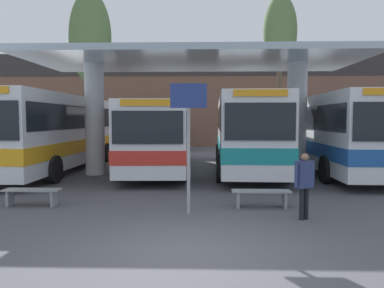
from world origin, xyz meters
The scene contains 14 objects.
ground_plane centered at (0.00, 0.00, 0.00)m, with size 100.00×100.00×0.00m, color #4C4C51.
townhouse_backdrop centered at (0.00, 25.95, 4.63)m, with size 40.00×0.58×7.95m.
station_canopy centered at (0.00, 9.44, 4.25)m, with size 13.54×6.00×4.97m.
transit_bus_left_bay centered at (-6.37, 10.86, 1.89)m, with size 3.00×11.95×3.40m.
transit_bus_center_bay centered at (-1.68, 11.06, 1.71)m, with size 3.10×10.76×3.05m.
transit_bus_right_bay centered at (2.30, 10.76, 1.87)m, with size 2.93×10.61×3.34m.
transit_bus_far_right_bay centered at (6.20, 11.02, 1.87)m, with size 2.94×11.75×3.35m.
waiting_bench_near_pillar centered at (1.91, 3.60, 0.34)m, with size 1.57×0.44×0.46m.
waiting_bench_mid_platform centered at (-4.34, 3.60, 0.34)m, with size 1.52×0.44×0.46m.
info_sign_platform centered at (-0.02, 2.88, 2.30)m, with size 0.90×0.09×3.25m.
pedestrian_waiting centered at (2.73, 2.41, 0.96)m, with size 0.54×0.41×1.57m.
poplar_tree_behind_left centered at (-6.91, 17.83, 7.49)m, with size 2.67×2.67×10.55m.
poplar_tree_behind_right centered at (5.26, 18.04, 7.80)m, with size 2.12×2.12×10.28m.
parked_car_street centered at (-3.01, 21.66, 1.02)m, with size 4.70×1.97×2.10m.
Camera 1 is at (0.33, -6.38, 2.38)m, focal length 35.00 mm.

